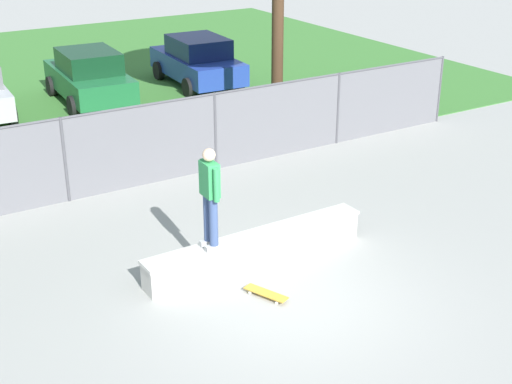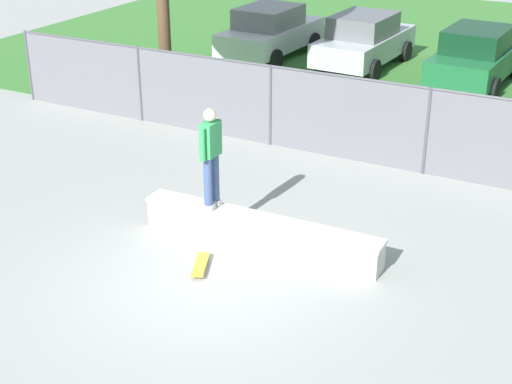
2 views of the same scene
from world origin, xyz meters
name	(u,v)px [view 1 (image 1 of 2)]	position (x,y,z in m)	size (l,w,h in m)	color
ground_plane	(290,301)	(0.00, 0.00, 0.00)	(80.00, 80.00, 0.00)	#9E9E99
grass_strip	(25,85)	(0.00, 16.21, 0.01)	(30.19, 20.00, 0.02)	#3D7A33
concrete_ledge	(256,248)	(0.23, 1.46, 0.28)	(4.41, 0.56, 0.55)	#B7B5AD
skateboarder	(210,194)	(-0.70, 1.43, 1.56)	(0.28, 0.60, 1.82)	beige
skateboard	(266,293)	(-0.28, 0.32, 0.07)	(0.49, 0.82, 0.09)	gold
chainlink_fence	(144,142)	(0.00, 5.91, 1.03)	(18.26, 0.07, 1.90)	#4C4C51
car_green	(89,76)	(1.22, 13.02, 0.84)	(2.19, 4.29, 1.66)	#1E6638
car_blue	(198,61)	(5.06, 13.13, 0.84)	(2.19, 4.29, 1.66)	#233D9E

